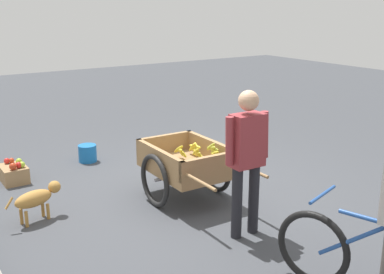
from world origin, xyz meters
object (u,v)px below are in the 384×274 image
Objects in this scene: fruit_cart at (187,165)px; bicycle at (372,265)px; apple_crate at (14,173)px; vendor_person at (247,152)px; plastic_bucket at (88,153)px; dog at (37,198)px.

fruit_cart is 1.04× the size of bicycle.
fruit_cart is at bearing 0.94° from bicycle.
bicycle is at bearing -179.06° from fruit_cart.
fruit_cart is at bearing -136.80° from apple_crate.
vendor_person is 5.60× the size of plastic_bucket.
bicycle is 5.87× the size of plastic_bucket.
bicycle reaches higher than plastic_bucket.
vendor_person is 3.42m from apple_crate.
vendor_person is at bearing -131.72° from dog.
vendor_person is 3.47× the size of apple_crate.
vendor_person is (-1.14, 0.02, 0.47)m from fruit_cart.
dog is 2.06m from plastic_bucket.
vendor_person reaches higher than apple_crate.
vendor_person is 3.30m from plastic_bucket.
bicycle is at bearing -173.33° from plastic_bucket.
apple_crate reaches higher than plastic_bucket.
apple_crate is (4.38, 1.69, -0.23)m from bicycle.
vendor_person reaches higher than bicycle.
plastic_bucket is at bearing 13.89° from fruit_cart.
fruit_cart is 3.77× the size of apple_crate.
apple_crate is at bearing 103.05° from plastic_bucket.
dog reaches higher than plastic_bucket.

